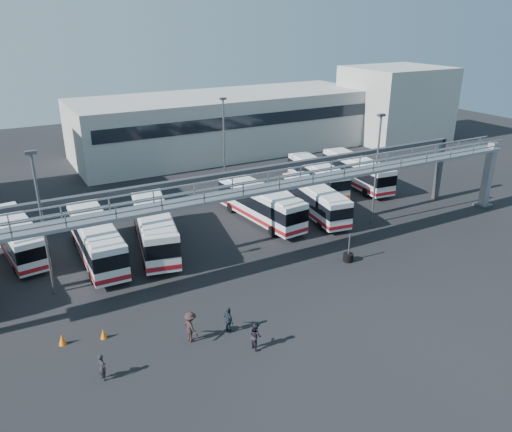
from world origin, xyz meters
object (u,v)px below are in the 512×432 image
cone_left (62,339)px  tire_stack (348,257)px  pedestrian_b (255,336)px  pedestrian_d (229,320)px  pedestrian_a (102,367)px  bus_5 (260,203)px  light_pole_mid (377,164)px  bus_3 (154,226)px  bus_2 (96,238)px  bus_8 (357,171)px  bus_6 (315,199)px  cone_right (103,334)px  bus_7 (317,175)px  pedestrian_c (191,327)px  light_pole_back (224,140)px  bus_1 (17,236)px  light_pole_left (42,217)px

cone_left → tire_stack: tire_stack is taller
pedestrian_b → pedestrian_d: bearing=13.4°
pedestrian_a → bus_5: bearing=-64.9°
pedestrian_a → light_pole_mid: bearing=-85.0°
tire_stack → bus_3: bearing=141.9°
bus_2 → bus_8: bearing=9.7°
bus_6 → cone_right: bearing=-147.6°
bus_2 → pedestrian_b: bearing=-70.2°
cone_left → bus_7: bearing=28.3°
bus_2 → pedestrian_c: bus_2 is taller
bus_2 → cone_right: 11.11m
bus_7 → pedestrian_a: bus_7 is taller
light_pole_back → bus_1: light_pole_back is taller
bus_8 → pedestrian_c: 32.97m
bus_6 → cone_left: (-24.90, -9.68, -1.37)m
bus_7 → tire_stack: (-8.00, -15.55, -1.35)m
light_pole_left → pedestrian_c: (6.30, -9.86, -4.75)m
pedestrian_b → pedestrian_c: bearing=47.4°
bus_3 → bus_5: bus_3 is taller
light_pole_left → bus_8: (33.80, 8.31, -3.89)m
bus_5 → cone_left: 22.55m
bus_3 → cone_left: 13.76m
bus_8 → pedestrian_b: bearing=-134.4°
bus_2 → bus_6: size_ratio=1.06×
light_pole_back → bus_2: bearing=-147.6°
pedestrian_a → pedestrian_d: (7.75, 0.62, 0.06)m
light_pole_left → bus_1: light_pole_left is taller
light_pole_back → bus_2: 19.50m
cone_right → tire_stack: (19.35, 0.93, 0.08)m
bus_3 → cone_right: bus_3 is taller
pedestrian_c → tire_stack: size_ratio=0.84×
light_pole_left → pedestrian_d: light_pole_left is taller
cone_right → pedestrian_c: bearing=-31.8°
light_pole_mid → pedestrian_a: light_pole_mid is taller
bus_3 → pedestrian_d: size_ratio=6.95×
bus_5 → light_pole_back: bearing=79.3°
bus_7 → cone_right: bearing=-141.0°
bus_3 → bus_6: size_ratio=1.13×
light_pole_left → bus_5: light_pole_left is taller
pedestrian_b → bus_3: bearing=-0.9°
cone_left → light_pole_left: bearing=85.6°
bus_6 → pedestrian_a: bus_6 is taller
light_pole_mid → bus_5: bearing=148.3°
cone_left → bus_5: bearing=29.3°
bus_1 → cone_right: bus_1 is taller
bus_8 → cone_left: size_ratio=15.95×
light_pole_mid → pedestrian_c: size_ratio=5.23×
pedestrian_a → light_pole_left: bearing=-10.0°
pedestrian_a → bus_8: bearing=-74.7°
bus_2 → bus_7: bearing=13.7°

